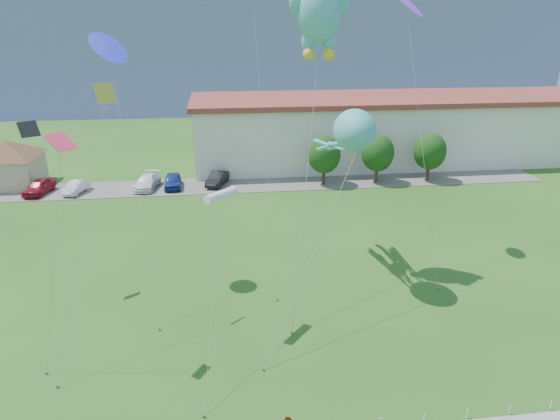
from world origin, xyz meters
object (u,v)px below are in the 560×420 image
(pavilion, at_px, (7,159))
(parked_car_black, at_px, (217,179))
(warehouse, at_px, (428,127))
(octopus_kite, at_px, (349,138))
(parked_car_white, at_px, (147,182))
(parked_car_blue, at_px, (173,181))
(parked_car_silver, at_px, (76,187))
(parked_car_red, at_px, (39,187))
(teddy_bear_kite, at_px, (319,6))

(pavilion, height_order, parked_car_black, pavilion)
(warehouse, bearing_deg, octopus_kite, -121.41)
(parked_car_white, relative_size, parked_car_blue, 1.14)
(parked_car_silver, bearing_deg, parked_car_red, -168.91)
(parked_car_red, relative_size, parked_car_black, 1.03)
(pavilion, height_order, parked_car_white, pavilion)
(parked_car_white, distance_m, parked_car_blue, 2.72)
(parked_car_red, xyz_separation_m, teddy_bear_kite, (25.21, -19.22, 16.78))
(pavilion, relative_size, parked_car_white, 1.85)
(warehouse, relative_size, parked_car_blue, 14.03)
(parked_car_silver, bearing_deg, parked_car_black, 18.31)
(warehouse, xyz_separation_m, parked_car_black, (-27.60, -8.85, -3.36))
(parked_car_red, relative_size, parked_car_silver, 1.16)
(warehouse, height_order, parked_car_blue, warehouse)
(pavilion, distance_m, warehouse, 50.37)
(teddy_bear_kite, bearing_deg, parked_car_blue, 120.52)
(parked_car_white, height_order, octopus_kite, octopus_kite)
(pavilion, xyz_separation_m, octopus_kite, (30.85, -25.36, 6.76))
(parked_car_red, relative_size, octopus_kite, 0.30)
(parked_car_red, distance_m, parked_car_silver, 3.74)
(parked_car_blue, relative_size, octopus_kite, 0.30)
(parked_car_blue, height_order, teddy_bear_kite, teddy_bear_kite)
(pavilion, bearing_deg, parked_car_black, -7.26)
(parked_car_black, bearing_deg, parked_car_silver, -157.87)
(parked_car_black, bearing_deg, octopus_kite, -50.98)
(pavilion, xyz_separation_m, warehouse, (50.00, 6.00, 1.10))
(pavilion, distance_m, octopus_kite, 40.50)
(parked_car_blue, xyz_separation_m, octopus_kite, (13.24, -22.25, 8.98))
(parked_car_silver, bearing_deg, octopus_kite, -28.39)
(pavilion, bearing_deg, octopus_kite, -39.42)
(parked_car_red, xyz_separation_m, octopus_kite, (26.85, -21.79, 8.97))
(pavilion, xyz_separation_m, teddy_bear_kite, (29.22, -22.80, 14.57))
(pavilion, xyz_separation_m, parked_car_silver, (7.73, -3.80, -2.34))
(parked_car_red, height_order, teddy_bear_kite, teddy_bear_kite)
(warehouse, bearing_deg, parked_car_silver, -166.95)
(parked_car_blue, relative_size, teddy_bear_kite, 0.21)
(parked_car_blue, bearing_deg, pavilion, 167.95)
(parked_car_red, bearing_deg, parked_car_silver, 9.00)
(parked_car_silver, relative_size, teddy_bear_kite, 0.19)
(pavilion, distance_m, parked_car_silver, 8.93)
(parked_car_red, distance_m, octopus_kite, 35.72)
(pavilion, distance_m, teddy_bear_kite, 39.82)
(octopus_kite, bearing_deg, parked_car_black, 110.59)
(parked_car_silver, relative_size, parked_car_black, 0.88)
(parked_car_black, bearing_deg, parked_car_white, -159.83)
(parked_car_red, bearing_deg, teddy_bear_kite, -24.80)
(pavilion, height_order, parked_car_blue, pavilion)
(octopus_kite, bearing_deg, pavilion, 140.58)
(parked_car_blue, bearing_deg, parked_car_black, 1.10)
(parked_car_silver, relative_size, octopus_kite, 0.26)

